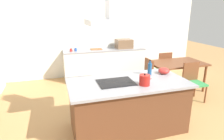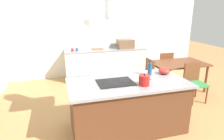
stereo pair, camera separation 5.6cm
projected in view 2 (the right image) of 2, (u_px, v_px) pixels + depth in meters
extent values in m
plane|color=tan|center=(106.00, 95.00, 4.98)|extent=(16.00, 16.00, 0.00)
cube|color=silver|center=(92.00, 34.00, 6.19)|extent=(7.20, 0.10, 2.70)
cube|color=#59331E|center=(127.00, 106.00, 3.47)|extent=(1.94, 0.94, 0.86)
cube|color=gray|center=(128.00, 83.00, 3.34)|extent=(2.04, 1.04, 0.04)
cube|color=black|center=(116.00, 82.00, 3.28)|extent=(0.60, 0.44, 0.01)
cylinder|color=#B21E19|center=(144.00, 80.00, 3.14)|extent=(0.17, 0.17, 0.17)
sphere|color=black|center=(144.00, 74.00, 3.11)|extent=(0.03, 0.03, 0.03)
cone|color=#B21E19|center=(150.00, 79.00, 3.17)|extent=(0.06, 0.03, 0.04)
cylinder|color=navy|center=(150.00, 69.00, 3.64)|extent=(0.08, 0.08, 0.23)
cylinder|color=navy|center=(150.00, 62.00, 3.60)|extent=(0.03, 0.03, 0.05)
cylinder|color=black|center=(150.00, 61.00, 3.59)|extent=(0.04, 0.04, 0.01)
ellipsoid|color=red|center=(164.00, 71.00, 3.71)|extent=(0.21, 0.21, 0.12)
cube|color=silver|center=(106.00, 64.00, 6.21)|extent=(2.51, 0.62, 0.86)
cube|color=gray|center=(106.00, 50.00, 6.08)|extent=(2.51, 0.62, 0.04)
cube|color=brown|center=(125.00, 44.00, 6.20)|extent=(0.50, 0.38, 0.28)
cylinder|color=red|center=(72.00, 50.00, 5.74)|extent=(0.08, 0.08, 0.09)
cylinder|color=#2D56B2|center=(77.00, 49.00, 5.81)|extent=(0.08, 0.08, 0.09)
cube|color=#995B33|center=(98.00, 49.00, 6.05)|extent=(0.34, 0.24, 0.02)
cube|color=brown|center=(178.00, 63.00, 5.12)|extent=(1.40, 0.90, 0.04)
cylinder|color=brown|center=(163.00, 84.00, 4.73)|extent=(0.06, 0.06, 0.71)
cylinder|color=brown|center=(206.00, 79.00, 5.05)|extent=(0.06, 0.06, 0.71)
cylinder|color=brown|center=(149.00, 75.00, 5.41)|extent=(0.06, 0.06, 0.71)
cylinder|color=brown|center=(188.00, 71.00, 5.73)|extent=(0.06, 0.06, 0.71)
cube|color=#33934C|center=(163.00, 67.00, 5.90)|extent=(0.42, 0.42, 0.04)
cube|color=brown|center=(167.00, 60.00, 5.65)|extent=(0.42, 0.04, 0.44)
cylinder|color=brown|center=(154.00, 73.00, 6.08)|extent=(0.04, 0.04, 0.41)
cylinder|color=brown|center=(164.00, 72.00, 6.18)|extent=(0.04, 0.04, 0.41)
cylinder|color=brown|center=(160.00, 76.00, 5.75)|extent=(0.04, 0.04, 0.41)
cylinder|color=brown|center=(170.00, 75.00, 5.85)|extent=(0.04, 0.04, 0.41)
cube|color=#33934C|center=(196.00, 84.00, 4.52)|extent=(0.42, 0.42, 0.04)
cube|color=brown|center=(192.00, 72.00, 4.62)|extent=(0.42, 0.04, 0.44)
cylinder|color=brown|center=(207.00, 95.00, 4.47)|extent=(0.04, 0.04, 0.41)
cylinder|color=brown|center=(193.00, 97.00, 4.37)|extent=(0.04, 0.04, 0.41)
cylinder|color=brown|center=(196.00, 89.00, 4.80)|extent=(0.04, 0.04, 0.41)
cylinder|color=brown|center=(183.00, 91.00, 4.70)|extent=(0.04, 0.04, 0.41)
cube|color=#33934C|center=(142.00, 78.00, 4.94)|extent=(0.42, 0.42, 0.04)
cube|color=brown|center=(150.00, 68.00, 4.92)|extent=(0.04, 0.42, 0.44)
cylinder|color=brown|center=(138.00, 89.00, 4.80)|extent=(0.04, 0.04, 0.41)
cylinder|color=brown|center=(133.00, 84.00, 5.13)|extent=(0.04, 0.04, 0.41)
cylinder|color=brown|center=(152.00, 88.00, 4.89)|extent=(0.04, 0.04, 0.41)
cylinder|color=brown|center=(145.00, 83.00, 5.22)|extent=(0.04, 0.04, 0.41)
cube|color=#ADADB2|center=(116.00, 22.00, 2.99)|extent=(0.90, 0.55, 0.08)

